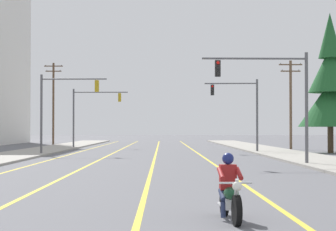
# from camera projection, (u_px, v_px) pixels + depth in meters

# --- Properties ---
(lane_stripe_center) EXTENTS (0.16, 100.00, 0.01)m
(lane_stripe_center) POSITION_uv_depth(u_px,v_px,m) (156.00, 153.00, 51.68)
(lane_stripe_center) COLOR yellow
(lane_stripe_center) RESTS_ON ground
(lane_stripe_left) EXTENTS (0.16, 100.00, 0.01)m
(lane_stripe_left) POSITION_uv_depth(u_px,v_px,m) (114.00, 153.00, 51.65)
(lane_stripe_left) COLOR yellow
(lane_stripe_left) RESTS_ON ground
(lane_stripe_right) EXTENTS (0.16, 100.00, 0.01)m
(lane_stripe_right) POSITION_uv_depth(u_px,v_px,m) (197.00, 153.00, 51.71)
(lane_stripe_right) COLOR yellow
(lane_stripe_right) RESTS_ON ground
(lane_stripe_far_left) EXTENTS (0.16, 100.00, 0.01)m
(lane_stripe_far_left) POSITION_uv_depth(u_px,v_px,m) (76.00, 153.00, 51.62)
(lane_stripe_far_left) COLOR yellow
(lane_stripe_far_left) RESTS_ON ground
(sidewalk_kerb_right) EXTENTS (4.40, 110.00, 0.14)m
(sidewalk_kerb_right) POSITION_uv_depth(u_px,v_px,m) (289.00, 155.00, 46.78)
(sidewalk_kerb_right) COLOR #9E998E
(sidewalk_kerb_right) RESTS_ON ground
(sidewalk_kerb_left) EXTENTS (4.40, 110.00, 0.14)m
(sidewalk_kerb_left) POSITION_uv_depth(u_px,v_px,m) (18.00, 155.00, 46.59)
(sidewalk_kerb_left) COLOR #9E998E
(sidewalk_kerb_left) RESTS_ON ground
(motorcycle_with_rider) EXTENTS (0.70, 2.19, 1.46)m
(motorcycle_with_rider) POSITION_uv_depth(u_px,v_px,m) (230.00, 193.00, 13.50)
(motorcycle_with_rider) COLOR black
(motorcycle_with_rider) RESTS_ON ground
(traffic_signal_near_right) EXTENTS (5.84, 0.45, 6.20)m
(traffic_signal_near_right) POSITION_uv_depth(u_px,v_px,m) (276.00, 89.00, 34.02)
(traffic_signal_near_right) COLOR #56565B
(traffic_signal_near_right) RESTS_ON ground
(traffic_signal_near_left) EXTENTS (5.14, 0.37, 6.20)m
(traffic_signal_near_left) POSITION_uv_depth(u_px,v_px,m) (60.00, 101.00, 47.88)
(traffic_signal_near_left) COLOR #56565B
(traffic_signal_near_left) RESTS_ON ground
(traffic_signal_mid_right) EXTENTS (4.52, 0.42, 6.20)m
(traffic_signal_mid_right) POSITION_uv_depth(u_px,v_px,m) (242.00, 104.00, 52.48)
(traffic_signal_mid_right) COLOR #56565B
(traffic_signal_mid_right) RESTS_ON ground
(traffic_signal_mid_left) EXTENTS (5.77, 0.37, 6.20)m
(traffic_signal_mid_left) POSITION_uv_depth(u_px,v_px,m) (90.00, 108.00, 65.00)
(traffic_signal_mid_left) COLOR #56565B
(traffic_signal_mid_left) RESTS_ON ground
(utility_pole_right_far) EXTENTS (2.32, 0.26, 8.77)m
(utility_pole_right_far) POSITION_uv_depth(u_px,v_px,m) (291.00, 101.00, 61.36)
(utility_pole_right_far) COLOR brown
(utility_pole_right_far) RESTS_ON ground
(utility_pole_left_far) EXTENTS (2.37, 0.26, 10.40)m
(utility_pole_left_far) POSITION_uv_depth(u_px,v_px,m) (53.00, 101.00, 78.92)
(utility_pole_left_far) COLOR brown
(utility_pole_left_far) RESTS_ON ground
(conifer_tree_right_verge_far) EXTENTS (5.34, 5.34, 11.76)m
(conifer_tree_right_verge_far) POSITION_uv_depth(u_px,v_px,m) (330.00, 88.00, 51.94)
(conifer_tree_right_verge_far) COLOR #4C3828
(conifer_tree_right_verge_far) RESTS_ON ground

